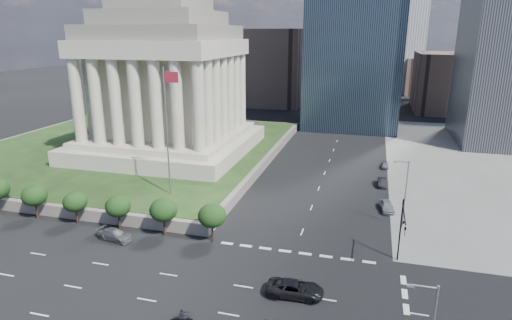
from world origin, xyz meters
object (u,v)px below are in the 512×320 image
(war_memorial, at_px, (164,59))
(parked_sedan_near, at_px, (387,206))
(parked_sedan_mid, at_px, (382,182))
(flagpole, at_px, (167,125))
(motorcycle_trail, at_px, (181,317))
(street_lamp_north, at_px, (405,191))
(traffic_signal_ne, at_px, (402,227))
(suv_grey, at_px, (115,235))
(pickup_truck, at_px, (295,289))
(parked_sedan_far, at_px, (385,165))

(war_memorial, distance_m, parked_sedan_near, 52.84)
(war_memorial, xyz_separation_m, parked_sedan_mid, (44.82, -5.68, -20.71))
(war_memorial, distance_m, parked_sedan_mid, 49.70)
(flagpole, xyz_separation_m, motorcycle_trail, (14.04, -26.69, -12.25))
(flagpole, distance_m, street_lamp_north, 35.95)
(parked_sedan_mid, distance_m, motorcycle_trail, 48.71)
(traffic_signal_ne, height_order, motorcycle_trail, traffic_signal_ne)
(suv_grey, distance_m, motorcycle_trail, 21.09)
(parked_sedan_near, bearing_deg, pickup_truck, -118.45)
(motorcycle_trail, bearing_deg, traffic_signal_ne, 20.86)
(traffic_signal_ne, distance_m, motorcycle_trail, 26.44)
(parked_sedan_far, bearing_deg, parked_sedan_near, -89.34)
(parked_sedan_near, height_order, motorcycle_trail, motorcycle_trail)
(parked_sedan_mid, height_order, motorcycle_trail, motorcycle_trail)
(traffic_signal_ne, height_order, parked_sedan_far, traffic_signal_ne)
(war_memorial, relative_size, street_lamp_north, 3.90)
(suv_grey, relative_size, motorcycle_trail, 2.15)
(pickup_truck, distance_m, motorcycle_trail, 12.16)
(street_lamp_north, distance_m, suv_grey, 40.01)
(traffic_signal_ne, xyz_separation_m, pickup_truck, (-10.72, -8.88, -4.41))
(flagpole, relative_size, parked_sedan_near, 4.37)
(flagpole, height_order, suv_grey, flagpole)
(war_memorial, height_order, motorcycle_trail, war_memorial)
(war_memorial, relative_size, pickup_truck, 6.46)
(suv_grey, bearing_deg, parked_sedan_far, -29.74)
(parked_sedan_far, bearing_deg, war_memorial, -172.28)
(traffic_signal_ne, bearing_deg, motorcycle_trail, -141.08)
(pickup_truck, relative_size, parked_sedan_near, 1.32)
(flagpole, bearing_deg, suv_grey, -98.74)
(pickup_truck, bearing_deg, war_memorial, 36.54)
(suv_grey, xyz_separation_m, motorcycle_trail, (16.04, -13.69, 0.14))
(pickup_truck, height_order, parked_sedan_near, pickup_truck)
(street_lamp_north, xyz_separation_m, pickup_truck, (-11.55, -20.18, -4.82))
(suv_grey, bearing_deg, war_memorial, 25.28)
(parked_sedan_near, distance_m, motorcycle_trail, 38.63)
(flagpole, distance_m, parked_sedan_mid, 39.45)
(parked_sedan_mid, bearing_deg, war_memorial, 170.94)
(parked_sedan_near, relative_size, motorcycle_trail, 1.97)
(street_lamp_north, bearing_deg, parked_sedan_mid, 98.23)
(war_memorial, height_order, flagpole, war_memorial)
(street_lamp_north, bearing_deg, pickup_truck, -119.79)
(war_memorial, height_order, traffic_signal_ne, war_memorial)
(parked_sedan_near, height_order, parked_sedan_far, parked_sedan_near)
(war_memorial, bearing_deg, parked_sedan_far, 7.06)
(traffic_signal_ne, relative_size, motorcycle_trail, 3.44)
(traffic_signal_ne, distance_m, parked_sedan_near, 17.69)
(flagpole, distance_m, pickup_truck, 32.80)
(war_memorial, bearing_deg, parked_sedan_mid, -7.22)
(traffic_signal_ne, relative_size, parked_sedan_far, 2.24)
(war_memorial, relative_size, suv_grey, 7.78)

